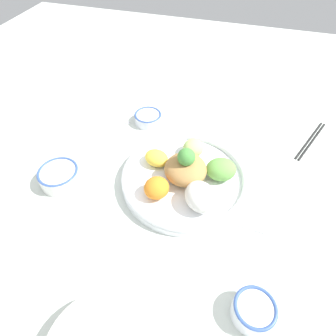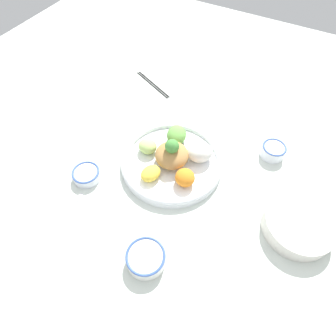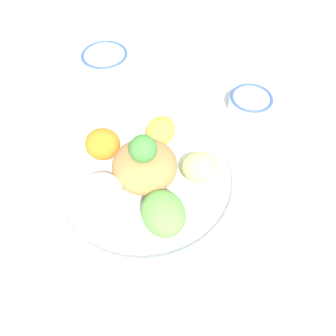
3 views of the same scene
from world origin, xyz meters
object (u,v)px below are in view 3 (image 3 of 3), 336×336
(serving_spoon_extra, at_px, (77,311))
(sauce_bowl_red, at_px, (105,61))
(salad_platter, at_px, (144,175))
(serving_spoon_main, at_px, (230,67))
(rice_bowl_blue, at_px, (250,102))

(serving_spoon_extra, bearing_deg, sauce_bowl_red, 3.28)
(salad_platter, xyz_separation_m, serving_spoon_main, (-0.33, 0.20, -0.03))
(sauce_bowl_red, distance_m, serving_spoon_main, 0.30)
(salad_platter, xyz_separation_m, rice_bowl_blue, (-0.19, 0.23, -0.01))
(rice_bowl_blue, xyz_separation_m, serving_spoon_main, (-0.14, -0.02, -0.02))
(rice_bowl_blue, bearing_deg, salad_platter, -49.95)
(sauce_bowl_red, height_order, serving_spoon_extra, sauce_bowl_red)
(salad_platter, relative_size, serving_spoon_main, 2.69)
(salad_platter, bearing_deg, serving_spoon_extra, -23.77)
(sauce_bowl_red, xyz_separation_m, serving_spoon_extra, (0.55, -0.00, -0.02))
(sauce_bowl_red, xyz_separation_m, rice_bowl_blue, (0.14, 0.32, -0.01))
(rice_bowl_blue, height_order, serving_spoon_main, rice_bowl_blue)
(serving_spoon_extra, bearing_deg, rice_bowl_blue, -35.00)
(salad_platter, relative_size, rice_bowl_blue, 3.80)
(rice_bowl_blue, bearing_deg, serving_spoon_main, -170.91)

